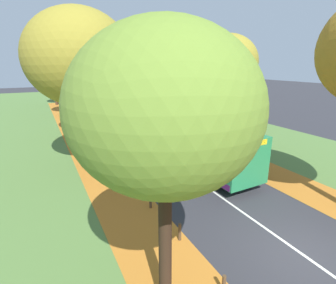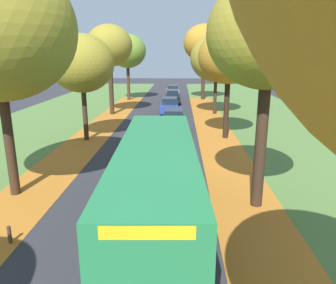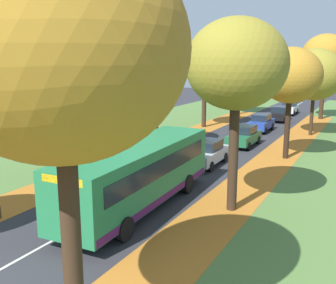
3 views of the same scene
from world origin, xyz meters
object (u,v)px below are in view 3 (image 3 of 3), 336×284
tree_left_far (205,61)px  car_black_fourth_in_line (279,114)px  car_green_following (244,136)px  tree_left_near (66,59)px  tree_right_nearest (61,49)px  bus (139,172)px  car_blue_third_in_line (261,123)px  tree_right_mid (291,76)px  tree_right_near (236,65)px  tree_right_distant (326,56)px  car_white_trailing (289,108)px  tree_right_far (315,75)px  bollard_fourth (0,212)px  tree_left_mid (156,80)px  car_silver_lead (207,153)px  bollard_fifth (46,194)px  tree_left_distant (239,64)px

tree_left_far → car_black_fourth_in_line: tree_left_far is taller
car_green_following → tree_left_near: bearing=-117.7°
tree_right_nearest → car_green_following: (-3.25, 23.57, -6.18)m
bus → car_blue_third_in_line: size_ratio=2.49×
tree_right_mid → tree_right_near: bearing=-91.0°
car_blue_third_in_line → tree_right_near: bearing=-78.6°
tree_right_distant → car_white_trailing: size_ratio=2.24×
car_blue_third_in_line → car_green_following: bearing=-85.6°
tree_right_far → bus: tree_right_far is taller
bollard_fourth → car_green_following: size_ratio=0.13×
tree_right_mid → car_white_trailing: size_ratio=1.79×
tree_left_mid → tree_right_nearest: bearing=-65.2°
car_blue_third_in_line → car_white_trailing: bearing=90.0°
tree_left_near → car_black_fourth_in_line: tree_left_near is taller
tree_right_near → car_white_trailing: size_ratio=2.02×
bus → car_silver_lead: bus is taller
tree_right_near → bollard_fifth: size_ratio=14.38×
car_green_following → car_white_trailing: bearing=91.5°
tree_left_distant → bus: 33.13m
tree_right_far → bus: size_ratio=0.74×
tree_left_distant → tree_right_near: 32.03m
tree_right_far → tree_right_distant: tree_right_distant is taller
tree_right_distant → car_silver_lead: (-3.88, -24.66, -6.31)m
bollard_fourth → car_white_trailing: car_white_trailing is taller
tree_right_near → bollard_fourth: size_ratio=15.24×
tree_right_mid → bollard_fourth: tree_right_mid is taller
tree_left_near → car_white_trailing: 33.98m
tree_right_far → tree_left_near: bearing=-118.0°
tree_right_nearest → bollard_fifth: size_ratio=15.81×
tree_left_mid → tree_right_distant: size_ratio=0.75×
bus → car_white_trailing: (-0.26, 35.42, -0.89)m
tree_left_near → bus: 8.50m
bollard_fifth → car_green_following: size_ratio=0.14×
tree_left_distant → tree_right_mid: tree_left_distant is taller
tree_left_mid → tree_right_nearest: 22.31m
tree_left_near → car_silver_lead: tree_left_near is taller
tree_left_distant → tree_left_near: bearing=-90.7°
car_blue_third_in_line → car_white_trailing: (0.01, 13.21, 0.00)m
bus → car_white_trailing: bus is taller
bollard_fourth → tree_left_far: bearing=92.9°
tree_right_near → bus: (-3.86, -1.79, -4.83)m
car_silver_lead → car_black_fourth_in_line: (-0.03, 20.91, 0.00)m
tree_right_far → car_black_fourth_in_line: bearing=122.3°
tree_right_distant → car_white_trailing: bearing=150.0°
car_green_following → car_black_fourth_in_line: size_ratio=0.99×
car_green_following → car_black_fourth_in_line: 14.23m
tree_right_far → car_green_following: tree_right_far is taller
tree_left_distant → bollard_fourth: 36.69m
tree_right_far → car_black_fourth_in_line: size_ratio=1.81×
tree_right_mid → tree_right_far: (0.21, 9.73, -0.25)m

